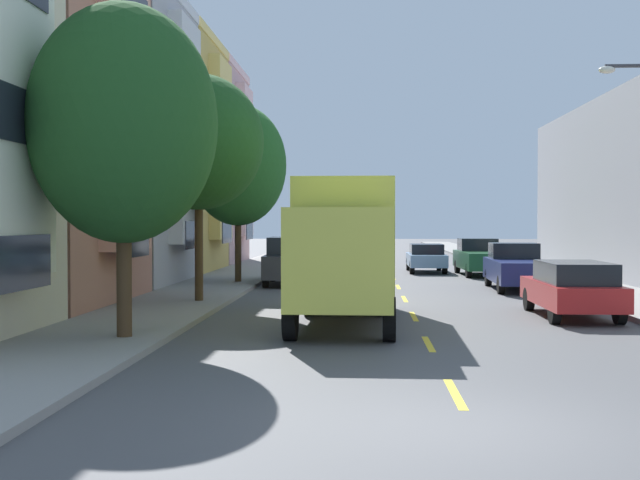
# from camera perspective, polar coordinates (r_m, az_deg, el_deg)

# --- Properties ---
(ground_plane) EXTENTS (160.00, 160.00, 0.00)m
(ground_plane) POSITION_cam_1_polar(r_m,az_deg,el_deg) (40.45, 4.93, -2.35)
(ground_plane) COLOR #4C4C4F
(sidewalk_left) EXTENTS (3.20, 120.00, 0.14)m
(sidewalk_left) POSITION_cam_1_polar(r_m,az_deg,el_deg) (38.85, -5.51, -2.39)
(sidewalk_left) COLOR gray
(sidewalk_left) RESTS_ON ground_plane
(sidewalk_right) EXTENTS (3.20, 120.00, 0.14)m
(sidewalk_right) POSITION_cam_1_polar(r_m,az_deg,el_deg) (39.35, 15.43, -2.39)
(sidewalk_right) COLOR gray
(sidewalk_right) RESTS_ON ground_plane
(lane_centerline_dashes) EXTENTS (0.14, 47.20, 0.01)m
(lane_centerline_dashes) POSITION_cam_1_polar(r_m,az_deg,el_deg) (34.96, 5.23, -2.91)
(lane_centerline_dashes) COLOR yellow
(lane_centerline_dashes) RESTS_ON ground_plane
(townhouse_third_dove_grey) EXTENTS (11.57, 8.02, 11.73)m
(townhouse_third_dove_grey) POSITION_cam_1_polar(r_m,az_deg,el_deg) (35.08, -18.38, 6.30)
(townhouse_third_dove_grey) COLOR #A8A8AD
(townhouse_third_dove_grey) RESTS_ON ground_plane
(townhouse_fourth_mustard) EXTENTS (12.67, 8.02, 11.75)m
(townhouse_fourth_mustard) POSITION_cam_1_polar(r_m,az_deg,el_deg) (42.98, -15.06, 5.40)
(townhouse_fourth_mustard) COLOR tan
(townhouse_fourth_mustard) RESTS_ON ground_plane
(townhouse_fifth_rose) EXTENTS (14.16, 8.02, 11.77)m
(townhouse_fifth_rose) POSITION_cam_1_polar(r_m,az_deg,el_deg) (51.04, -12.99, 4.76)
(townhouse_fifth_rose) COLOR #CC9E9E
(townhouse_fifth_rose) RESTS_ON ground_plane
(street_tree_nearest) EXTENTS (3.95, 3.95, 7.01)m
(street_tree_nearest) POSITION_cam_1_polar(r_m,az_deg,el_deg) (17.97, -13.41, 7.80)
(street_tree_nearest) COLOR #47331E
(street_tree_nearest) RESTS_ON sidewalk_left
(street_tree_second) EXTENTS (4.00, 4.00, 6.93)m
(street_tree_second) POSITION_cam_1_polar(r_m,az_deg,el_deg) (25.69, -8.37, 6.68)
(street_tree_second) COLOR #47331E
(street_tree_second) RESTS_ON sidewalk_left
(street_tree_third) EXTENTS (3.90, 3.90, 7.13)m
(street_tree_third) POSITION_cam_1_polar(r_m,az_deg,el_deg) (33.48, -5.68, 5.16)
(street_tree_third) COLOR #47331E
(street_tree_third) RESTS_ON sidewalk_left
(delivery_box_truck) EXTENTS (2.58, 7.96, 3.61)m
(delivery_box_truck) POSITION_cam_1_polar(r_m,az_deg,el_deg) (21.00, 1.83, -0.22)
(delivery_box_truck) COLOR #D8D84C
(delivery_box_truck) RESTS_ON ground_plane
(parked_pickup_navy) EXTENTS (2.14, 5.35, 1.73)m
(parked_pickup_navy) POSITION_cam_1_polar(r_m,az_deg,el_deg) (31.92, 13.47, -1.87)
(parked_pickup_navy) COLOR navy
(parked_pickup_navy) RESTS_ON ground_plane
(parked_sedan_orange) EXTENTS (1.86, 4.52, 1.43)m
(parked_sedan_orange) POSITION_cam_1_polar(r_m,az_deg,el_deg) (56.21, -0.06, -0.55)
(parked_sedan_orange) COLOR orange
(parked_sedan_orange) RESTS_ON ground_plane
(parked_suv_charcoal) EXTENTS (2.09, 4.85, 1.93)m
(parked_suv_charcoal) POSITION_cam_1_polar(r_m,az_deg,el_deg) (33.55, -2.04, -1.41)
(parked_suv_charcoal) COLOR #333338
(parked_suv_charcoal) RESTS_ON ground_plane
(parked_hatchback_black) EXTENTS (1.85, 4.05, 1.50)m
(parked_hatchback_black) POSITION_cam_1_polar(r_m,az_deg,el_deg) (47.66, -0.58, -0.88)
(parked_hatchback_black) COLOR black
(parked_hatchback_black) RESTS_ON ground_plane
(parked_pickup_forest) EXTENTS (2.15, 5.35, 1.73)m
(parked_pickup_forest) POSITION_cam_1_polar(r_m,az_deg,el_deg) (40.14, 11.03, -1.21)
(parked_pickup_forest) COLOR #194C28
(parked_pickup_forest) RESTS_ON ground_plane
(parked_wagon_red) EXTENTS (1.82, 4.70, 1.50)m
(parked_wagon_red) POSITION_cam_1_polar(r_m,az_deg,el_deg) (23.07, 16.99, -3.15)
(parked_wagon_red) COLOR #AD1E1E
(parked_wagon_red) RESTS_ON ground_plane
(moving_sky_sedan) EXTENTS (1.80, 4.50, 1.43)m
(moving_sky_sedan) POSITION_cam_1_polar(r_m,az_deg,el_deg) (41.88, 7.33, -1.20)
(moving_sky_sedan) COLOR #7A9EC6
(moving_sky_sedan) RESTS_ON ground_plane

